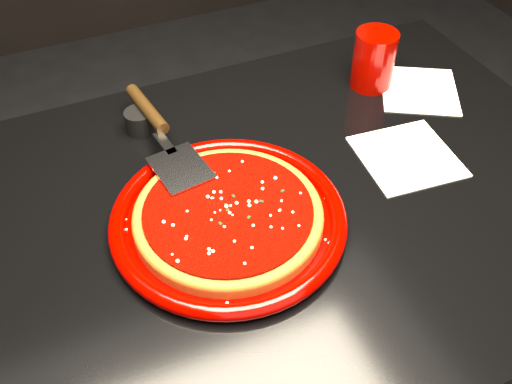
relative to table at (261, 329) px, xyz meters
The scene contains 12 objects.
table is the anchor object (origin of this frame).
plate 0.39m from the table, 164.85° to the right, with size 0.37×0.37×0.03m, color #790100.
pizza_crust 0.40m from the table, 164.85° to the right, with size 0.29×0.29×0.01m, color brown.
pizza_crust_rim 0.41m from the table, 164.85° to the right, with size 0.29×0.29×0.02m, color brown.
pizza_sauce 0.41m from the table, 164.85° to the right, with size 0.26×0.26×0.01m, color #730500.
parmesan_dusting 0.42m from the table, 164.85° to the right, with size 0.25×0.25×0.01m, color beige, non-canonical shape.
basil_flecks 0.42m from the table, 164.85° to the right, with size 0.23×0.23×0.00m, color black, non-canonical shape.
pizza_server 0.47m from the table, 119.60° to the left, with size 0.10×0.34×0.03m, color #B9BBC0, non-canonical shape.
cup 0.59m from the table, 32.88° to the left, with size 0.08×0.08×0.12m, color #920400.
napkin_a 0.47m from the table, ahead, with size 0.16×0.16×0.00m, color white.
napkin_b 0.59m from the table, 21.00° to the left, with size 0.15×0.16×0.00m, color white.
ramekin 0.49m from the table, 115.26° to the left, with size 0.05×0.05×0.04m, color black.
Camera 1 is at (-0.27, -0.58, 1.42)m, focal length 40.00 mm.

